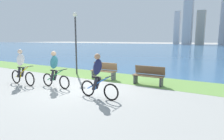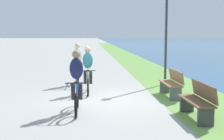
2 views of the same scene
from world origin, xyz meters
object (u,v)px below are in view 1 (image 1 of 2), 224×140
(cyclist_trailing, at_px, (55,70))
(bench_far_along_path, at_px, (104,71))
(cyclist_distant_rear, at_px, (21,67))
(lamppost_tall, at_px, (76,34))
(bench_near_path, at_px, (149,76))
(cyclist_lead, at_px, (98,76))

(cyclist_trailing, relative_size, bench_far_along_path, 1.12)
(cyclist_distant_rear, height_order, lamppost_tall, lamppost_tall)
(bench_far_along_path, height_order, lamppost_tall, lamppost_tall)
(cyclist_trailing, height_order, bench_near_path, cyclist_trailing)
(lamppost_tall, bearing_deg, bench_near_path, -5.40)
(bench_near_path, relative_size, lamppost_tall, 0.39)
(cyclist_distant_rear, relative_size, bench_near_path, 1.17)
(cyclist_distant_rear, distance_m, bench_far_along_path, 4.18)
(cyclist_trailing, bearing_deg, lamppost_tall, 115.72)
(cyclist_lead, relative_size, bench_near_path, 1.12)
(cyclist_distant_rear, xyz_separation_m, lamppost_tall, (0.27, 3.62, 1.67))
(cyclist_distant_rear, xyz_separation_m, bench_near_path, (5.25, 3.15, -0.39))
(cyclist_trailing, distance_m, bench_near_path, 4.41)
(cyclist_distant_rear, relative_size, bench_far_along_path, 1.17)
(cyclist_lead, relative_size, cyclist_distant_rear, 0.96)
(cyclist_lead, xyz_separation_m, lamppost_tall, (-4.13, 3.49, 1.68))
(bench_near_path, xyz_separation_m, bench_far_along_path, (-2.64, 0.09, 0.00))
(lamppost_tall, bearing_deg, cyclist_trailing, -64.28)
(cyclist_distant_rear, xyz_separation_m, bench_far_along_path, (2.61, 3.24, -0.39))
(cyclist_trailing, relative_size, lamppost_tall, 0.44)
(cyclist_lead, bearing_deg, cyclist_distant_rear, -178.30)
(cyclist_lead, distance_m, bench_far_along_path, 3.60)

